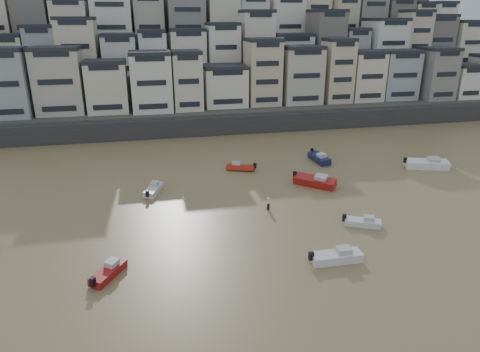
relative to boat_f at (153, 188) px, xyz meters
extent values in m
cube|color=#38383A|center=(14.93, 28.22, 1.12)|extent=(140.00, 3.00, 3.50)
cube|color=#4C4C47|center=(19.93, 35.22, 1.37)|extent=(140.00, 14.00, 4.00)
cube|color=#4C4C47|center=(19.93, 47.22, 4.37)|extent=(140.00, 14.00, 10.00)
cube|color=#4C4C47|center=(19.93, 59.22, 8.37)|extent=(140.00, 14.00, 18.00)
cube|color=#4C4C47|center=(19.93, 71.22, 12.37)|extent=(140.00, 16.00, 26.00)
cube|color=#4C4C47|center=(19.93, 85.22, 15.37)|extent=(140.00, 18.00, 32.00)
camera|label=1|loc=(-0.16, -53.07, 20.93)|focal=32.00mm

